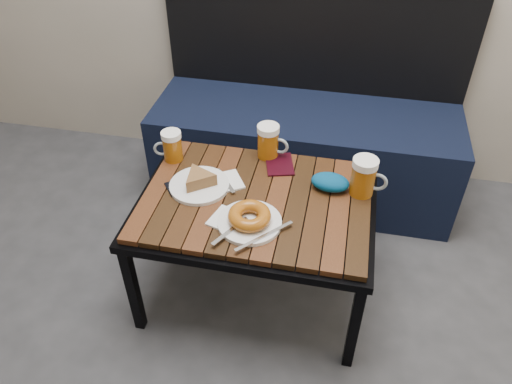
% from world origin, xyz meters
% --- Properties ---
extents(bench, '(1.40, 0.50, 0.95)m').
position_xyz_m(bench, '(0.21, 1.76, 0.27)').
color(bench, black).
rests_on(bench, ground).
extents(cafe_table, '(0.84, 0.62, 0.47)m').
position_xyz_m(cafe_table, '(0.11, 1.08, 0.43)').
color(cafe_table, black).
rests_on(cafe_table, ground).
extents(beer_mug_left, '(0.12, 0.09, 0.12)m').
position_xyz_m(beer_mug_left, '(-0.25, 1.24, 0.53)').
color(beer_mug_left, '#9A510C').
rests_on(beer_mug_left, cafe_table).
extents(beer_mug_centre, '(0.13, 0.09, 0.14)m').
position_xyz_m(beer_mug_centre, '(0.11, 1.34, 0.54)').
color(beer_mug_centre, '#9A510C').
rests_on(beer_mug_centre, cafe_table).
extents(beer_mug_right, '(0.13, 0.09, 0.14)m').
position_xyz_m(beer_mug_right, '(0.47, 1.18, 0.54)').
color(beer_mug_right, '#9A510C').
rests_on(beer_mug_right, cafe_table).
extents(plate_pie, '(0.22, 0.22, 0.06)m').
position_xyz_m(plate_pie, '(-0.10, 1.09, 0.50)').
color(plate_pie, white).
rests_on(plate_pie, cafe_table).
extents(plate_bagel, '(0.25, 0.26, 0.06)m').
position_xyz_m(plate_bagel, '(0.12, 0.94, 0.50)').
color(plate_bagel, white).
rests_on(plate_bagel, cafe_table).
extents(napkin_left, '(0.16, 0.16, 0.01)m').
position_xyz_m(napkin_left, '(-0.02, 1.14, 0.48)').
color(napkin_left, white).
rests_on(napkin_left, cafe_table).
extents(napkin_right, '(0.15, 0.14, 0.01)m').
position_xyz_m(napkin_right, '(0.05, 0.94, 0.48)').
color(napkin_right, white).
rests_on(napkin_right, cafe_table).
extents(passport_navy, '(0.14, 0.14, 0.01)m').
position_xyz_m(passport_navy, '(-0.16, 1.09, 0.47)').
color(passport_navy, black).
rests_on(passport_navy, cafe_table).
extents(passport_burgundy, '(0.13, 0.16, 0.01)m').
position_xyz_m(passport_burgundy, '(0.16, 1.28, 0.48)').
color(passport_burgundy, black).
rests_on(passport_burgundy, cafe_table).
extents(knit_pouch, '(0.15, 0.10, 0.06)m').
position_xyz_m(knit_pouch, '(0.36, 1.18, 0.50)').
color(knit_pouch, navy).
rests_on(knit_pouch, cafe_table).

